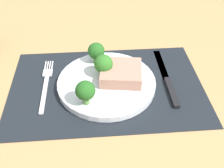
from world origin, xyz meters
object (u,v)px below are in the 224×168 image
at_px(plate, 107,83).
at_px(fork, 46,84).
at_px(knife, 167,80).
at_px(steak, 121,73).

relative_size(plate, fork, 1.24).
height_order(fork, knife, knife).
xyz_separation_m(steak, fork, (-0.18, 0.01, -0.03)).
height_order(plate, steak, steak).
height_order(steak, knife, steak).
bearing_deg(steak, knife, -1.47).
height_order(steak, fork, steak).
bearing_deg(steak, fork, 178.17).
bearing_deg(knife, steak, 178.75).
bearing_deg(plate, knife, 1.99).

